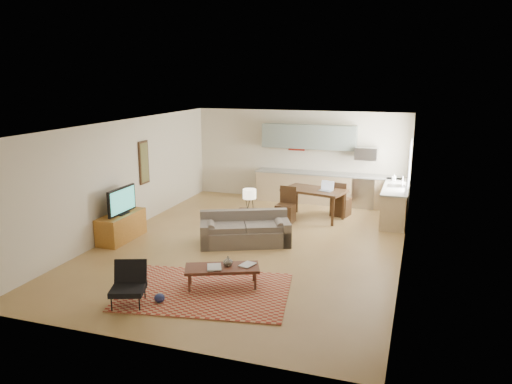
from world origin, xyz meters
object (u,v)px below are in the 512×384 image
(armchair, at_px, (128,285))
(dining_table, at_px, (314,204))
(coffee_table, at_px, (222,277))
(console_table, at_px, (250,223))
(tv_credenza, at_px, (121,227))
(sofa, at_px, (245,229))

(armchair, height_order, dining_table, dining_table)
(coffee_table, bearing_deg, console_table, 76.80)
(tv_credenza, bearing_deg, coffee_table, -28.43)
(coffee_table, distance_m, armchair, 1.68)
(console_table, bearing_deg, sofa, -88.80)
(console_table, distance_m, dining_table, 2.23)
(console_table, height_order, dining_table, dining_table)
(tv_credenza, relative_size, console_table, 2.10)
(coffee_table, bearing_deg, tv_credenza, 128.64)
(sofa, xyz_separation_m, dining_table, (1.04, 2.52, 0.04))
(tv_credenza, bearing_deg, sofa, 11.85)
(coffee_table, distance_m, dining_table, 4.90)
(tv_credenza, xyz_separation_m, console_table, (2.72, 1.19, 0.01))
(armchair, xyz_separation_m, console_table, (0.69, 4.10, -0.04))
(armchair, bearing_deg, tv_credenza, 105.28)
(armchair, xyz_separation_m, dining_table, (1.83, 6.01, 0.04))
(dining_table, bearing_deg, sofa, -98.46)
(sofa, relative_size, armchair, 2.91)
(coffee_table, height_order, dining_table, dining_table)
(coffee_table, xyz_separation_m, console_table, (-0.50, 2.94, 0.12))
(tv_credenza, distance_m, console_table, 2.97)
(armchair, height_order, tv_credenza, armchair)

